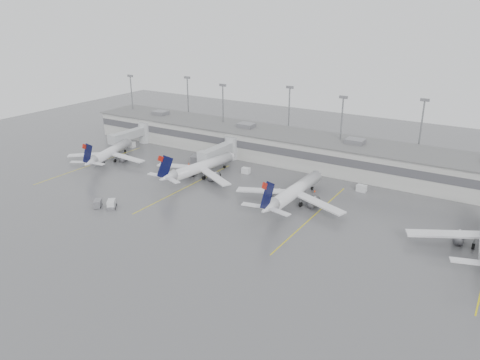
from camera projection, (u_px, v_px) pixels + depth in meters
The scene contains 18 objects.
ground at pixel (183, 241), 92.90m from camera, with size 260.00×260.00×0.00m, color #4D4D4F.
terminal at pixel (304, 149), 137.74m from camera, with size 152.00×17.00×9.45m.
light_masts at pixel (314, 119), 139.60m from camera, with size 142.40×8.00×20.60m.
jet_bridge_left at pixel (136, 134), 155.28m from camera, with size 4.00×17.20×7.00m.
jet_bridge_right at pixel (223, 150), 138.11m from camera, with size 4.00×17.20×7.00m.
stand_markings at pixel (245, 201), 112.06m from camera, with size 105.25×40.00×0.01m.
jet_far_left at pixel (109, 152), 139.48m from camera, with size 23.75×27.04×9.02m.
jet_mid_left at pixel (199, 167), 126.09m from camera, with size 26.14×29.50×9.58m.
jet_mid_right at pixel (294, 192), 109.14m from camera, with size 27.74×31.08×10.06m.
baggage_tug at pixel (111, 205), 107.63m from camera, with size 3.35×3.60×1.99m.
baggage_cart at pixel (98, 203), 108.20m from camera, with size 2.83×3.06×1.72m.
gse_uld_a at pixel (131, 144), 154.38m from camera, with size 2.56×1.71×1.81m, color silver.
gse_uld_b at pixel (246, 171), 130.12m from camera, with size 2.25×1.50×1.59m, color silver.
gse_uld_c at pixel (361, 188), 117.34m from camera, with size 2.37×1.58×1.68m, color silver.
gse_loader at pixel (196, 159), 138.74m from camera, with size 2.23×3.57×2.23m, color slate.
cone_a at pixel (112, 152), 148.60m from camera, with size 0.43×0.43×0.69m, color #EF3605.
cone_b at pixel (189, 164), 137.45m from camera, with size 0.40×0.40×0.64m, color #EF3605.
cone_c at pixel (315, 191), 117.18m from camera, with size 0.42×0.42×0.67m, color #EF3605.
Camera 1 is at (53.04, -64.63, 43.78)m, focal length 35.00 mm.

